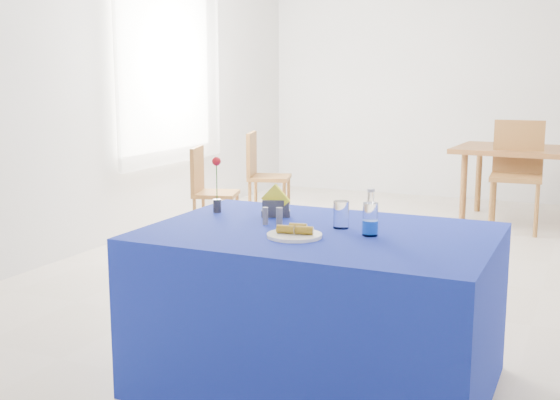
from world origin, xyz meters
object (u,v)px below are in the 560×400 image
Objects in this scene: plate at (294,235)px; blue_table at (319,308)px; oak_table at (533,156)px; chair_win_b at (261,170)px; water_bottle at (370,220)px; chair_win_a at (208,186)px; chair_bg_left at (517,167)px.

plate is 0.16× the size of blue_table.
oak_table is 2.73m from chair_win_b.
plate is 3.99m from chair_win_b.
blue_table is 0.51m from water_bottle.
chair_win_a is at bearing 157.53° from chair_win_b.
chair_win_a is (-2.50, -1.57, -0.12)m from chair_bg_left.
chair_bg_left reaches higher than water_bottle.
blue_table is (0.06, 0.17, -0.39)m from plate.
plate is at bearing -150.67° from water_bottle.
chair_win_b is (-1.87, 3.52, -0.24)m from plate.
chair_win_a is (-1.97, 2.60, -0.28)m from plate.
chair_bg_left is 2.49m from chair_win_b.
water_bottle reaches higher than chair_win_b.
chair_win_a is (-2.02, 2.43, 0.10)m from blue_table.
water_bottle reaches higher than blue_table.
chair_win_a is 0.93× the size of chair_win_b.
blue_table is 1.03× the size of oak_table.
plate is 0.30× the size of chair_win_a.
chair_win_a reaches higher than blue_table.
water_bottle is at bearing -153.72° from chair_win_a.
water_bottle is at bearing -163.55° from chair_win_b.
plate is 0.24× the size of chair_bg_left.
plate is at bearing -101.16° from chair_bg_left.
blue_table reaches higher than oak_table.
blue_table is at bearing 179.63° from water_bottle.
water_bottle reaches higher than plate.
chair_bg_left is at bearing 83.21° from blue_table.
oak_table is 1.71× the size of chair_win_b.
blue_table is 7.44× the size of water_bottle.
chair_win_b reaches higher than plate.
water_bottle is 4.00m from chair_win_b.
oak_table is at bearing -69.72° from chair_win_a.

